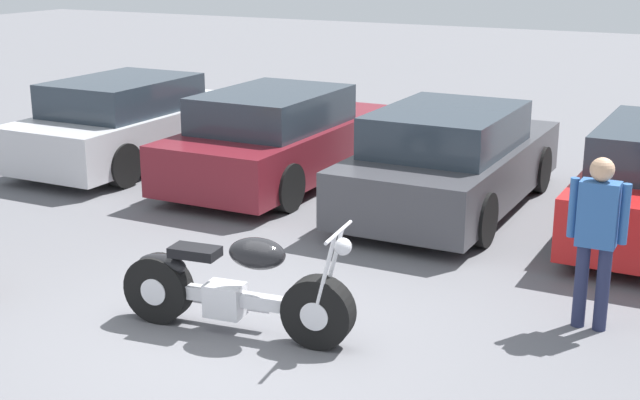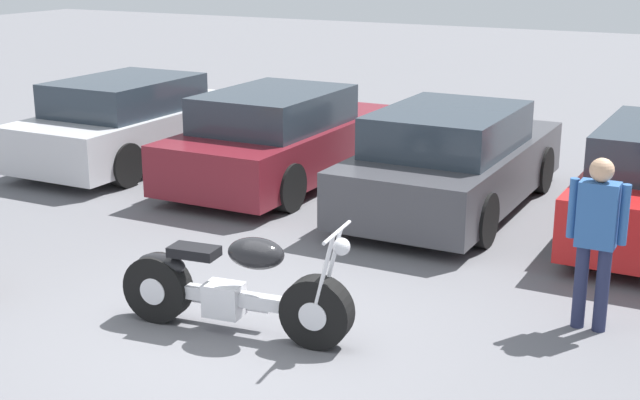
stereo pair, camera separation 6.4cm
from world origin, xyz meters
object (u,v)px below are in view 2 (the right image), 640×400
person_standing (596,230)px  parked_car_maroon (282,138)px  parked_car_silver (134,122)px  parked_car_dark_grey (452,161)px  motorcycle (232,288)px

person_standing → parked_car_maroon: bearing=147.8°
parked_car_silver → parked_car_dark_grey: 5.31m
person_standing → motorcycle: bearing=-150.9°
motorcycle → parked_car_maroon: size_ratio=0.52×
parked_car_maroon → parked_car_dark_grey: same height
parked_car_silver → parked_car_dark_grey: same height
motorcycle → person_standing: size_ratio=1.39×
parked_car_maroon → parked_car_dark_grey: (2.66, -0.18, 0.00)m
parked_car_dark_grey → parked_car_silver: bearing=178.5°
motorcycle → parked_car_dark_grey: size_ratio=0.52×
parked_car_maroon → person_standing: (5.04, -3.17, 0.29)m
parked_car_silver → motorcycle: bearing=-43.8°
parked_car_silver → person_standing: size_ratio=2.68×
motorcycle → parked_car_maroon: (-2.24, 4.73, 0.23)m
parked_car_dark_grey → person_standing: person_standing is taller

